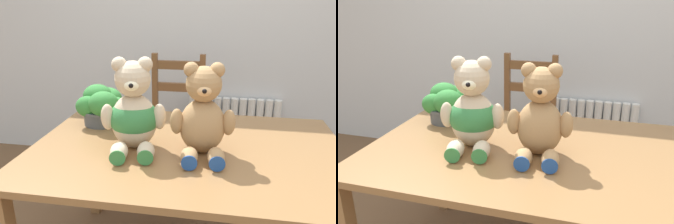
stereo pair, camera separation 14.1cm
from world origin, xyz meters
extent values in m
cube|color=silver|center=(0.00, 1.82, 1.30)|extent=(8.00, 0.04, 2.60)
cylinder|color=white|center=(-0.09, 1.75, 0.30)|extent=(0.06, 0.06, 0.60)
cylinder|color=white|center=(-0.02, 1.75, 0.30)|extent=(0.06, 0.06, 0.60)
cylinder|color=white|center=(0.04, 1.75, 0.30)|extent=(0.06, 0.06, 0.60)
cylinder|color=white|center=(0.11, 1.75, 0.30)|extent=(0.06, 0.06, 0.60)
cylinder|color=white|center=(0.18, 1.75, 0.30)|extent=(0.06, 0.06, 0.60)
cylinder|color=white|center=(0.25, 1.75, 0.30)|extent=(0.06, 0.06, 0.60)
cylinder|color=white|center=(0.32, 1.75, 0.30)|extent=(0.06, 0.06, 0.60)
cylinder|color=white|center=(0.39, 1.75, 0.30)|extent=(0.06, 0.06, 0.60)
cylinder|color=white|center=(0.46, 1.75, 0.30)|extent=(0.06, 0.06, 0.60)
cylinder|color=white|center=(0.53, 1.75, 0.30)|extent=(0.06, 0.06, 0.60)
cylinder|color=white|center=(0.60, 1.75, 0.30)|extent=(0.06, 0.06, 0.60)
cube|color=white|center=(0.25, 1.75, 0.02)|extent=(0.76, 0.10, 0.04)
cube|color=olive|center=(0.00, 0.48, 0.72)|extent=(1.41, 0.95, 0.03)
cube|color=olive|center=(-0.66, 0.90, 0.35)|extent=(0.06, 0.06, 0.70)
cube|color=olive|center=(0.66, 0.90, 0.35)|extent=(0.06, 0.06, 0.70)
cube|color=brown|center=(-0.17, 1.22, 0.46)|extent=(0.38, 0.39, 0.03)
cube|color=brown|center=(0.00, 1.05, 0.22)|extent=(0.04, 0.04, 0.44)
cube|color=brown|center=(-0.34, 1.05, 0.22)|extent=(0.04, 0.04, 0.44)
cube|color=brown|center=(0.00, 1.39, 0.50)|extent=(0.04, 0.04, 1.01)
cube|color=brown|center=(-0.34, 1.39, 0.50)|extent=(0.04, 0.04, 1.01)
cube|color=brown|center=(-0.17, 1.39, 0.93)|extent=(0.30, 0.03, 0.06)
cube|color=brown|center=(-0.17, 1.39, 0.77)|extent=(0.30, 0.03, 0.06)
ellipsoid|color=beige|center=(-0.24, 0.44, 0.86)|extent=(0.23, 0.21, 0.25)
sphere|color=beige|center=(-0.24, 0.44, 1.05)|extent=(0.16, 0.16, 0.16)
sphere|color=beige|center=(-0.18, 0.45, 1.11)|extent=(0.07, 0.07, 0.07)
sphere|color=beige|center=(-0.29, 0.43, 1.11)|extent=(0.07, 0.07, 0.07)
ellipsoid|color=white|center=(-0.22, 0.38, 1.04)|extent=(0.08, 0.07, 0.05)
sphere|color=black|center=(-0.22, 0.35, 1.04)|extent=(0.02, 0.02, 0.02)
ellipsoid|color=beige|center=(-0.12, 0.44, 0.88)|extent=(0.07, 0.07, 0.12)
ellipsoid|color=beige|center=(-0.34, 0.40, 0.88)|extent=(0.07, 0.07, 0.12)
ellipsoid|color=beige|center=(-0.16, 0.32, 0.77)|extent=(0.10, 0.14, 0.07)
cylinder|color=#337F42|center=(-0.14, 0.26, 0.77)|extent=(0.07, 0.02, 0.07)
ellipsoid|color=beige|center=(-0.27, 0.30, 0.77)|extent=(0.10, 0.14, 0.07)
cylinder|color=#337F42|center=(-0.25, 0.24, 0.77)|extent=(0.07, 0.02, 0.07)
ellipsoid|color=#337F42|center=(-0.24, 0.44, 0.87)|extent=(0.25, 0.23, 0.18)
ellipsoid|color=tan|center=(0.07, 0.44, 0.85)|extent=(0.21, 0.19, 0.24)
sphere|color=tan|center=(0.07, 0.44, 1.04)|extent=(0.15, 0.15, 0.15)
sphere|color=tan|center=(0.12, 0.44, 1.10)|extent=(0.06, 0.06, 0.06)
sphere|color=tan|center=(0.02, 0.43, 1.10)|extent=(0.06, 0.06, 0.06)
ellipsoid|color=#E5B279|center=(0.07, 0.38, 1.03)|extent=(0.07, 0.06, 0.05)
sphere|color=black|center=(0.08, 0.36, 1.03)|extent=(0.02, 0.02, 0.02)
ellipsoid|color=tan|center=(0.18, 0.43, 0.88)|extent=(0.06, 0.06, 0.11)
ellipsoid|color=tan|center=(-0.04, 0.41, 0.88)|extent=(0.06, 0.06, 0.11)
ellipsoid|color=tan|center=(0.13, 0.32, 0.77)|extent=(0.08, 0.13, 0.07)
cylinder|color=#1E4793|center=(0.14, 0.26, 0.77)|extent=(0.06, 0.01, 0.06)
ellipsoid|color=tan|center=(0.03, 0.31, 0.77)|extent=(0.08, 0.13, 0.07)
cylinder|color=#1E4793|center=(0.03, 0.25, 0.77)|extent=(0.06, 0.01, 0.06)
cylinder|color=#4C5156|center=(-0.49, 0.70, 0.77)|extent=(0.19, 0.19, 0.08)
cylinder|color=#4C5156|center=(-0.49, 0.70, 0.81)|extent=(0.20, 0.20, 0.02)
ellipsoid|color=#337F38|center=(-0.41, 0.68, 0.84)|extent=(0.16, 0.11, 0.09)
ellipsoid|color=#337F38|center=(-0.48, 0.76, 0.86)|extent=(0.17, 0.16, 0.11)
ellipsoid|color=#337F38|center=(-0.51, 0.72, 0.88)|extent=(0.16, 0.14, 0.12)
ellipsoid|color=#337F38|center=(-0.54, 0.65, 0.84)|extent=(0.13, 0.09, 0.11)
ellipsoid|color=#337F38|center=(-0.45, 0.64, 0.86)|extent=(0.16, 0.14, 0.13)
camera|label=1|loc=(0.14, -0.88, 1.37)|focal=35.00mm
camera|label=2|loc=(0.28, -0.85, 1.37)|focal=35.00mm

